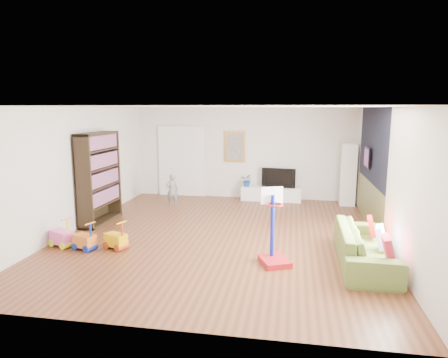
% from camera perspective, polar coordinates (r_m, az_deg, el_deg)
% --- Properties ---
extents(floor, '(6.50, 7.50, 0.00)m').
position_cam_1_polar(floor, '(8.59, -0.46, -8.03)').
color(floor, brown).
rests_on(floor, ground).
extents(ceiling, '(6.50, 7.50, 0.00)m').
position_cam_1_polar(ceiling, '(8.17, -0.49, 10.28)').
color(ceiling, white).
rests_on(ceiling, ground).
extents(wall_back, '(6.50, 0.00, 2.70)m').
position_cam_1_polar(wall_back, '(11.95, 2.76, 3.71)').
color(wall_back, silver).
rests_on(wall_back, ground).
extents(wall_front, '(6.50, 0.00, 2.70)m').
position_cam_1_polar(wall_front, '(4.72, -8.73, -6.28)').
color(wall_front, silver).
rests_on(wall_front, ground).
extents(wall_left, '(0.00, 7.50, 2.70)m').
position_cam_1_polar(wall_left, '(9.41, -20.34, 1.37)').
color(wall_left, silver).
rests_on(wall_left, ground).
extents(wall_right, '(0.00, 7.50, 2.70)m').
position_cam_1_polar(wall_right, '(8.34, 22.08, 0.21)').
color(wall_right, silver).
rests_on(wall_right, ground).
extents(navy_accent, '(0.01, 3.20, 1.70)m').
position_cam_1_polar(navy_accent, '(9.63, 20.47, 4.55)').
color(navy_accent, black).
rests_on(navy_accent, wall_right).
extents(olive_wainscot, '(0.01, 3.20, 1.00)m').
position_cam_1_polar(olive_wainscot, '(9.84, 19.99, -3.29)').
color(olive_wainscot, brown).
rests_on(olive_wainscot, wall_right).
extents(doorway, '(1.45, 0.06, 2.10)m').
position_cam_1_polar(doorway, '(12.33, -6.08, 2.45)').
color(doorway, white).
rests_on(doorway, ground).
extents(painting_back, '(0.62, 0.06, 0.92)m').
position_cam_1_polar(painting_back, '(11.92, 1.55, 4.67)').
color(painting_back, gold).
rests_on(painting_back, wall_back).
extents(artwork_right, '(0.04, 0.56, 0.46)m').
position_cam_1_polar(artwork_right, '(9.85, 19.78, 2.94)').
color(artwork_right, '#7F3F8C').
rests_on(artwork_right, wall_right).
extents(media_console, '(1.75, 0.47, 0.41)m').
position_cam_1_polar(media_console, '(11.78, 6.75, -2.10)').
color(media_console, white).
rests_on(media_console, ground).
extents(tall_cabinet, '(0.41, 0.41, 1.72)m').
position_cam_1_polar(tall_cabinet, '(11.57, 17.32, 0.60)').
color(tall_cabinet, white).
rests_on(tall_cabinet, ground).
extents(bookshelf, '(0.41, 1.46, 2.12)m').
position_cam_1_polar(bookshelf, '(9.79, -17.41, 0.15)').
color(bookshelf, black).
rests_on(bookshelf, ground).
extents(sofa, '(0.91, 2.24, 0.65)m').
position_cam_1_polar(sofa, '(7.38, 19.53, -9.05)').
color(sofa, olive).
rests_on(sofa, ground).
extents(basketball_hoop, '(0.64, 0.70, 1.34)m').
position_cam_1_polar(basketball_hoop, '(6.92, 7.36, -6.82)').
color(basketball_hoop, '#AE171D').
rests_on(basketball_hoop, ground).
extents(ride_on_yellow, '(0.49, 0.40, 0.56)m').
position_cam_1_polar(ride_on_yellow, '(7.99, -15.23, -7.70)').
color(ride_on_yellow, '#DEAE06').
rests_on(ride_on_yellow, ground).
extents(ride_on_orange, '(0.48, 0.38, 0.56)m').
position_cam_1_polar(ride_on_orange, '(8.12, -19.34, -7.66)').
color(ride_on_orange, orange).
rests_on(ride_on_orange, ground).
extents(ride_on_pink, '(0.52, 0.42, 0.60)m').
position_cam_1_polar(ride_on_pink, '(8.46, -22.22, -6.98)').
color(ride_on_pink, '#EF59B7').
rests_on(ride_on_pink, ground).
extents(child, '(0.38, 0.32, 0.90)m').
position_cam_1_polar(child, '(11.06, -7.41, -1.62)').
color(child, slate).
rests_on(child, ground).
extents(tv, '(0.99, 0.25, 0.56)m').
position_cam_1_polar(tv, '(11.74, 7.86, 0.24)').
color(tv, black).
rests_on(tv, media_console).
extents(vase_plant, '(0.41, 0.38, 0.38)m').
position_cam_1_polar(vase_plant, '(11.72, 3.35, -0.15)').
color(vase_plant, '#144297').
rests_on(vase_plant, media_console).
extents(pillow_left, '(0.14, 0.42, 0.41)m').
position_cam_1_polar(pillow_left, '(6.78, 22.43, -9.27)').
color(pillow_left, '#B32038').
rests_on(pillow_left, sofa).
extents(pillow_center, '(0.20, 0.40, 0.38)m').
position_cam_1_polar(pillow_center, '(7.35, 21.53, -7.73)').
color(pillow_center, silver).
rests_on(pillow_center, sofa).
extents(pillow_right, '(0.13, 0.35, 0.34)m').
position_cam_1_polar(pillow_right, '(7.95, 20.31, -6.32)').
color(pillow_right, '#AE0C0A').
rests_on(pillow_right, sofa).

